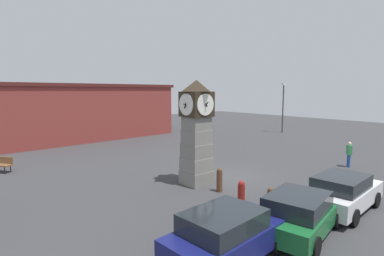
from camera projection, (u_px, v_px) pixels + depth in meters
ground_plane at (227, 177)px, 16.90m from camera, size 77.61×77.61×0.00m
clock_tower at (196, 132)px, 15.24m from camera, size 1.73×1.70×5.36m
bollard_near_tower at (206, 176)px, 15.47m from camera, size 0.25×0.25×0.86m
bollard_mid_row at (219, 180)px, 14.32m from camera, size 0.29×0.29×1.16m
bollard_far_row at (241, 191)px, 13.15m from camera, size 0.32×0.32×0.90m
bollard_end_row at (270, 201)px, 11.69m from camera, size 0.27×0.27×1.09m
car_navy_sedan at (228, 234)px, 8.51m from camera, size 4.15×2.15×1.50m
car_near_tower at (299, 213)px, 10.01m from camera, size 4.16×2.54×1.46m
car_by_building at (343, 192)px, 12.04m from camera, size 4.25×2.09×1.49m
bench at (0, 163)px, 17.81m from camera, size 1.33×1.62×0.90m
pedestrian_near_bench at (130, 127)px, 31.91m from camera, size 0.31×0.44×1.72m
pedestrian_crossing_lot at (349, 153)px, 18.94m from camera, size 0.46×0.44×1.61m
street_lamp_near_road at (283, 104)px, 34.36m from camera, size 0.50×0.24×5.67m
warehouse_blue_far at (80, 111)px, 31.42m from camera, size 18.44×11.10×5.47m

